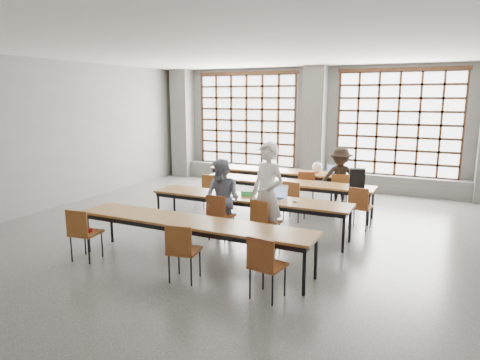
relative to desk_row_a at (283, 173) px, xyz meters
The scene contains 37 objects.
floor 3.62m from the desk_row_a, 84.52° to the right, with size 11.00×11.00×0.00m, color #4B4B49.
ceiling 4.55m from the desk_row_a, 84.52° to the right, with size 11.00×11.00×0.00m, color silver.
wall_back 2.27m from the desk_row_a, 80.17° to the left, with size 10.00×10.00×0.00m, color slate.
wall_left 5.95m from the desk_row_a, 142.78° to the right, with size 11.00×11.00×0.00m, color slate.
column_left 4.62m from the desk_row_a, 158.01° to the left, with size 0.60×0.55×3.50m, color #525350.
column_mid 2.03m from the desk_row_a, 78.57° to the left, with size 0.60×0.55×3.50m, color #525350.
window_left 2.95m from the desk_row_a, 135.44° to the left, with size 3.32×0.12×3.00m.
window_right 3.43m from the desk_row_a, 36.00° to the left, with size 3.32×0.12×3.00m.
sill_ledge 1.84m from the desk_row_a, 79.08° to the left, with size 9.80×0.35×0.50m, color #525350.
desk_row_a is the anchor object (origin of this frame).
desk_row_b 1.42m from the desk_row_a, 68.09° to the right, with size 4.00×0.70×0.73m.
desk_row_c 3.13m from the desk_row_a, 82.77° to the right, with size 4.00×0.70×0.73m.
desk_row_d 4.96m from the desk_row_a, 86.99° to the right, with size 4.00×0.70×0.73m.
chair_back_left 1.56m from the desk_row_a, 156.25° to the right, with size 0.52×0.52×0.88m.
chair_back_mid 1.04m from the desk_row_a, 37.27° to the right, with size 0.52×0.52×0.88m.
chair_back_right 1.74m from the desk_row_a, 21.08° to the right, with size 0.52×0.53×0.88m.
chair_mid_left 2.22m from the desk_row_a, 118.52° to the right, with size 0.48×0.48×0.88m.
chair_mid_centre 2.16m from the desk_row_a, 64.64° to the right, with size 0.46×0.46×0.88m.
chair_mid_right 3.03m from the desk_row_a, 39.98° to the right, with size 0.46×0.46×0.88m.
chair_front_left 3.74m from the desk_row_a, 88.62° to the right, with size 0.44×0.45×0.88m.
chair_front_right 3.86m from the desk_row_a, 75.42° to the right, with size 0.52×0.53×0.88m.
chair_near_left 5.77m from the desk_row_a, 104.36° to the right, with size 0.47×0.47×0.88m.
chair_near_mid 5.61m from the desk_row_a, 85.15° to the right, with size 0.48×0.49×0.88m.
chair_near_right 5.85m from the desk_row_a, 72.61° to the right, with size 0.48×0.48×0.88m.
student_male 3.75m from the desk_row_a, 74.60° to the right, with size 0.68×0.45×1.87m, color white.
student_female 3.61m from the desk_row_a, 88.50° to the right, with size 0.74×0.57×1.51m, color #18204A.
student_back 1.68m from the desk_row_a, 17.35° to the right, with size 0.96×0.55×1.48m, color black.
laptop_front 3.15m from the desk_row_a, 72.42° to the right, with size 0.39×0.34×0.26m.
laptop_back 1.34m from the desk_row_a, ahead, with size 0.45×0.42×0.26m.
mouse 3.41m from the desk_row_a, 66.75° to the right, with size 0.10×0.06×0.04m, color silver.
green_box 3.05m from the desk_row_a, 83.52° to the right, with size 0.25×0.09×0.09m, color green.
phone 3.26m from the desk_row_a, 79.85° to the right, with size 0.13×0.06×0.01m, color black.
paper_sheet_b 1.39m from the desk_row_a, 80.44° to the right, with size 0.30×0.21×0.00m, color silver.
paper_sheet_c 1.46m from the desk_row_a, 64.45° to the right, with size 0.30×0.21×0.00m, color white.
backpack 2.49m from the desk_row_a, 30.77° to the right, with size 0.32×0.20×0.40m, color black.
plastic_bag 0.93m from the desk_row_a, ahead, with size 0.26×0.21×0.29m, color white.
red_pouch 5.69m from the desk_row_a, 104.64° to the right, with size 0.20×0.08×0.06m, color maroon.
Camera 1 is at (3.37, -6.94, 2.65)m, focal length 32.00 mm.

